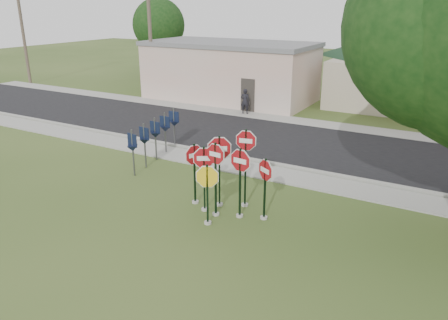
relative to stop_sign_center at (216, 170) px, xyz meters
The scene contains 20 objects.
ground 1.97m from the stop_sign_center, 79.63° to the right, with size 120.00×120.00×0.00m, color #344D1C.
sidewalk_near 4.73m from the stop_sign_center, 87.51° to the left, with size 60.00×1.60×0.06m, color #989991.
road 9.09m from the stop_sign_center, 88.76° to the left, with size 60.00×7.00×0.04m, color black.
sidewalk_far 13.34m from the stop_sign_center, 89.16° to the left, with size 60.00×1.60×0.06m, color #989991.
curb 5.67m from the stop_sign_center, 87.97° to the left, with size 60.00×0.20×0.14m, color #989991.
stop_sign_center is the anchor object (origin of this frame).
stop_sign_yellow 0.76m from the stop_sign_center, 82.58° to the right, with size 0.94×0.44×2.16m.
stop_sign_left 0.56m from the stop_sign_center, 166.74° to the left, with size 0.88×0.54×2.44m.
stop_sign_right 0.82m from the stop_sign_center, 20.88° to the left, with size 1.04×0.24×2.54m.
stop_sign_back_right 1.26m from the stop_sign_center, 65.17° to the left, with size 0.96×0.24×2.92m.
stop_sign_back_left 0.77m from the stop_sign_center, 110.78° to the left, with size 0.98×0.61×2.71m.
stop_sign_far_right 1.66m from the stop_sign_center, 20.08° to the left, with size 0.86×0.51×2.23m.
stop_sign_far_left 1.25m from the stop_sign_center, 157.71° to the left, with size 0.41×0.92×2.33m.
route_sign_row 6.26m from the stop_sign_center, 146.52° to the left, with size 1.43×4.63×2.00m.
building_stucco 19.10m from the stop_sign_center, 117.46° to the left, with size 12.20×6.20×4.20m.
building_house 21.15m from the stop_sign_center, 84.01° to the left, with size 11.60×11.60×6.20m.
utility_pole_near 20.04m from the stop_sign_center, 134.31° to the left, with size 2.20×0.26×9.50m.
utility_pole_far 31.35m from the stop_sign_center, 153.04° to the left, with size 2.20×0.26×9.00m.
bg_tree_left 30.48m from the stop_sign_center, 130.80° to the left, with size 4.90×4.90×7.35m.
pedestrian 14.42m from the stop_sign_center, 113.09° to the left, with size 0.59×0.39×1.62m, color black.
Camera 1 is at (6.64, -10.41, 6.79)m, focal length 35.00 mm.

